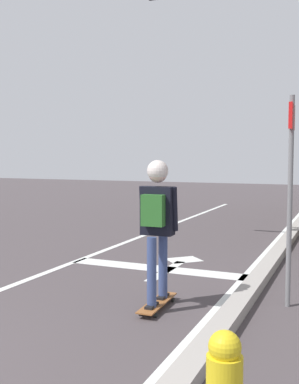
{
  "coord_description": "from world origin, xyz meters",
  "views": [
    {
      "loc": [
        4.63,
        -1.28,
        1.8
      ],
      "look_at": [
        1.59,
        5.73,
        1.22
      ],
      "focal_mm": 43.12,
      "sensor_mm": 36.0,
      "label": 1
    }
  ],
  "objects": [
    {
      "name": "lane_line_center",
      "position": [
        0.34,
        6.0,
        0.0
      ],
      "size": [
        0.12,
        20.0,
        0.01
      ],
      "primitive_type": "cube",
      "color": "silver",
      "rests_on": "ground"
    },
    {
      "name": "lane_arrow_head",
      "position": [
        2.02,
        6.27,
        0.0
      ],
      "size": [
        0.71,
        0.71,
        0.01
      ],
      "primitive_type": "cube",
      "rotation": [
        0.0,
        0.0,
        0.79
      ],
      "color": "silver",
      "rests_on": "ground"
    },
    {
      "name": "curb_strip",
      "position": [
        3.49,
        6.0,
        0.07
      ],
      "size": [
        0.24,
        24.0,
        0.14
      ],
      "primitive_type": "cube",
      "color": "#A09992",
      "rests_on": "ground"
    },
    {
      "name": "skateboard",
      "position": [
        2.59,
        3.68,
        0.07
      ],
      "size": [
        0.24,
        0.89,
        0.08
      ],
      "color": "brown",
      "rests_on": "ground"
    },
    {
      "name": "stop_bar",
      "position": [
        1.86,
        5.5,
        0.0
      ],
      "size": [
        3.05,
        0.4,
        0.01
      ],
      "primitive_type": "cube",
      "color": "silver",
      "rests_on": "ground"
    },
    {
      "name": "lane_arrow_stem",
      "position": [
        2.02,
        5.42,
        0.0
      ],
      "size": [
        0.16,
        1.4,
        0.01
      ],
      "primitive_type": "cube",
      "color": "silver",
      "rests_on": "ground"
    },
    {
      "name": "skater",
      "position": [
        2.59,
        3.66,
        1.15
      ],
      "size": [
        0.47,
        0.62,
        1.69
      ],
      "color": "#364677",
      "rests_on": "skateboard"
    },
    {
      "name": "lane_line_curbside",
      "position": [
        3.24,
        6.0,
        0.0
      ],
      "size": [
        0.12,
        20.0,
        0.01
      ],
      "primitive_type": "cube",
      "color": "silver",
      "rests_on": "ground"
    },
    {
      "name": "street_sign_post",
      "position": [
        4.0,
        4.38,
        1.63
      ],
      "size": [
        0.06,
        0.44,
        2.52
      ],
      "color": "slate",
      "rests_on": "ground"
    },
    {
      "name": "traffic_signal_mast",
      "position": [
        2.9,
        7.0,
        4.1
      ],
      "size": [
        4.39,
        0.34,
        5.8
      ],
      "color": "#56635F",
      "rests_on": "ground"
    }
  ]
}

